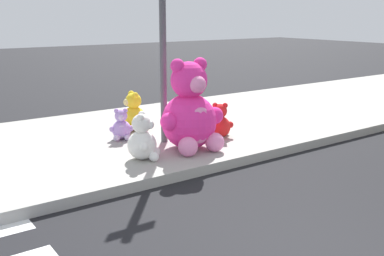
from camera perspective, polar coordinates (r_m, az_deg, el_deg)
name	(u,v)px	position (r m, az deg, el deg)	size (l,w,h in m)	color
sidewalk	(90,144)	(8.01, -12.59, -2.02)	(28.00, 4.40, 0.15)	#9E9B93
sign_pole	(163,40)	(7.45, -3.65, 10.96)	(0.56, 0.11, 3.20)	#4C4C51
plush_pink_large	(190,113)	(7.18, -0.19, 1.83)	(1.11, 0.98, 1.44)	#F22D93
plush_red	(220,123)	(7.96, 3.50, 0.60)	(0.44, 0.44, 0.61)	red
plush_yellow	(133,115)	(8.47, -7.42, 1.64)	(0.50, 0.56, 0.73)	yellow
plush_white	(143,141)	(6.76, -6.10, -1.58)	(0.51, 0.50, 0.71)	white
plush_lavender	(121,127)	(7.91, -8.81, 0.13)	(0.39, 0.39, 0.54)	#B28CD8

